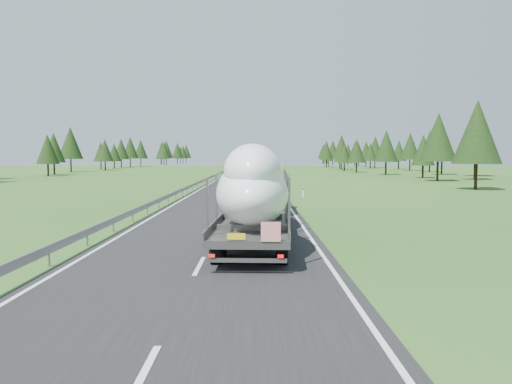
{
  "coord_description": "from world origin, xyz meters",
  "views": [
    {
      "loc": [
        1.98,
        -17.33,
        3.84
      ],
      "look_at": [
        2.01,
        7.11,
        2.13
      ],
      "focal_mm": 35.0,
      "sensor_mm": 36.0,
      "label": 1
    }
  ],
  "objects_px": {
    "highway_sign": "(282,168)",
    "distant_car_dark": "(251,166)",
    "boat_truck": "(256,187)",
    "distant_car_blue": "(250,164)",
    "distant_van": "(235,172)"
  },
  "relations": [
    {
      "from": "highway_sign",
      "to": "boat_truck",
      "type": "relative_size",
      "value": 0.13
    },
    {
      "from": "distant_car_dark",
      "to": "distant_car_blue",
      "type": "xyz_separation_m",
      "value": [
        -1.37,
        57.38,
        0.03
      ]
    },
    {
      "from": "highway_sign",
      "to": "distant_car_dark",
      "type": "height_order",
      "value": "highway_sign"
    },
    {
      "from": "highway_sign",
      "to": "distant_car_blue",
      "type": "distance_m",
      "value": 147.17
    },
    {
      "from": "boat_truck",
      "to": "distant_car_blue",
      "type": "distance_m",
      "value": 218.76
    },
    {
      "from": "distant_van",
      "to": "distant_car_dark",
      "type": "bearing_deg",
      "value": 85.83
    },
    {
      "from": "highway_sign",
      "to": "distant_car_dark",
      "type": "distance_m",
      "value": 89.82
    },
    {
      "from": "boat_truck",
      "to": "distant_car_dark",
      "type": "xyz_separation_m",
      "value": [
        -1.49,
        161.36,
        -1.66
      ]
    },
    {
      "from": "distant_car_dark",
      "to": "distant_car_blue",
      "type": "bearing_deg",
      "value": 88.46
    },
    {
      "from": "boat_truck",
      "to": "distant_car_blue",
      "type": "xyz_separation_m",
      "value": [
        -2.85,
        218.74,
        -1.63
      ]
    },
    {
      "from": "highway_sign",
      "to": "distant_van",
      "type": "relative_size",
      "value": 0.5
    },
    {
      "from": "distant_car_blue",
      "to": "boat_truck",
      "type": "bearing_deg",
      "value": -85.48
    },
    {
      "from": "highway_sign",
      "to": "boat_truck",
      "type": "height_order",
      "value": "boat_truck"
    },
    {
      "from": "distant_van",
      "to": "distant_car_blue",
      "type": "distance_m",
      "value": 141.5
    },
    {
      "from": "boat_truck",
      "to": "distant_car_blue",
      "type": "height_order",
      "value": "boat_truck"
    }
  ]
}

